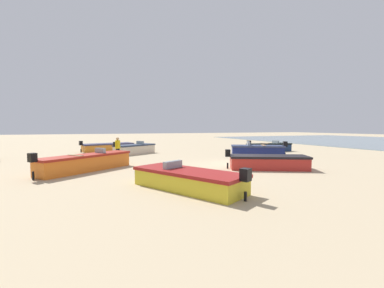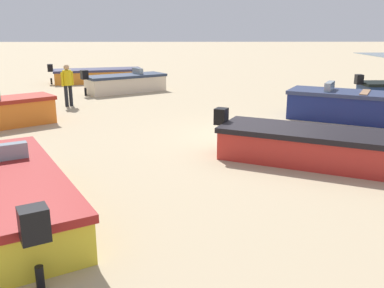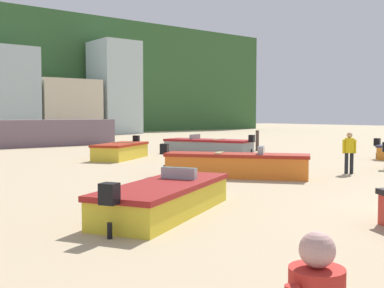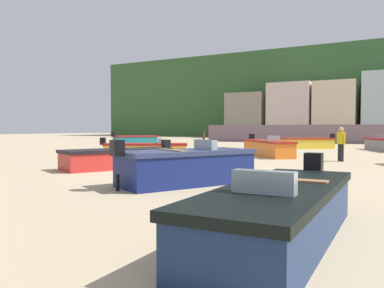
# 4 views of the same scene
# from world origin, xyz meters

# --- Properties ---
(ground_plane) EXTENTS (160.00, 160.00, 0.00)m
(ground_plane) POSITION_xyz_m (0.00, 0.00, 0.00)
(ground_plane) COLOR tan
(headland_hill) EXTENTS (90.00, 32.00, 14.52)m
(headland_hill) POSITION_xyz_m (0.00, 66.00, 7.26)
(headland_hill) COLOR #31592D
(headland_hill) RESTS_ON ground
(harbor_pier) EXTENTS (19.64, 2.40, 1.92)m
(harbor_pier) POSITION_xyz_m (-2.53, 30.00, 0.96)
(harbor_pier) COLOR slate
(harbor_pier) RESTS_ON ground
(townhouse_far_left) EXTENTS (6.10, 6.25, 7.10)m
(townhouse_far_left) POSITION_xyz_m (-13.95, 47.12, 3.55)
(townhouse_far_left) COLOR gray
(townhouse_far_left) RESTS_ON ground
(townhouse_left) EXTENTS (6.34, 6.76, 8.33)m
(townhouse_left) POSITION_xyz_m (-7.05, 47.38, 4.16)
(townhouse_left) COLOR beige
(townhouse_left) RESTS_ON ground
(townhouse_centre_left) EXTENTS (5.78, 6.02, 8.24)m
(townhouse_centre_left) POSITION_xyz_m (-0.63, 47.01, 4.12)
(townhouse_centre_left) COLOR beige
(townhouse_centre_left) RESTS_ON ground
(townhouse_centre_right) EXTENTS (4.41, 6.17, 9.19)m
(townhouse_centre_right) POSITION_xyz_m (5.15, 47.08, 4.59)
(townhouse_centre_right) COLOR #A8BFC2
(townhouse_centre_right) RESTS_ON ground
(boat_navy_0) EXTENTS (1.38, 4.66, 1.10)m
(boat_navy_0) POSITION_xyz_m (6.35, -7.37, 0.41)
(boat_navy_0) COLOR navy
(boat_navy_0) RESTS_ON ground
(boat_red_1) EXTENTS (3.21, 4.49, 1.08)m
(boat_red_1) POSITION_xyz_m (-1.95, -0.72, 0.39)
(boat_red_1) COLOR red
(boat_red_1) RESTS_ON ground
(boat_navy_2) EXTENTS (3.18, 4.13, 1.28)m
(boat_navy_2) POSITION_xyz_m (2.52, -3.23, 0.50)
(boat_navy_2) COLOR navy
(boat_navy_2) RESTS_ON ground
(boat_teal_3) EXTENTS (3.36, 3.81, 1.26)m
(boat_teal_3) POSITION_xyz_m (-12.01, 13.92, 0.48)
(boat_teal_3) COLOR #166970
(boat_teal_3) RESTS_ON ground
(boat_orange_4) EXTENTS (4.21, 4.87, 1.20)m
(boat_orange_4) POSITION_xyz_m (1.11, 8.73, 0.46)
(boat_orange_4) COLOR orange
(boat_orange_4) RESTS_ON ground
(boat_yellow_7) EXTENTS (4.08, 3.54, 1.14)m
(boat_yellow_7) POSITION_xyz_m (1.44, 17.72, 0.42)
(boat_yellow_7) COLOR yellow
(boat_yellow_7) RESTS_ON ground
(boat_yellow_10) EXTENTS (4.73, 3.59, 1.05)m
(boat_yellow_10) POSITION_xyz_m (-4.66, 5.06, 0.38)
(boat_yellow_10) COLOR gold
(boat_yellow_10) RESTS_ON ground
(mooring_post_mid_beach) EXTENTS (0.22, 0.22, 1.34)m
(mooring_post_mid_beach) POSITION_xyz_m (-7.67, 18.22, 0.67)
(mooring_post_mid_beach) COLOR #3D2F1E
(mooring_post_mid_beach) RESTS_ON ground
(beach_walker_distant) EXTENTS (0.48, 0.48, 1.62)m
(beach_walker_distant) POSITION_xyz_m (5.31, 6.76, 0.95)
(beach_walker_distant) COLOR black
(beach_walker_distant) RESTS_ON ground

